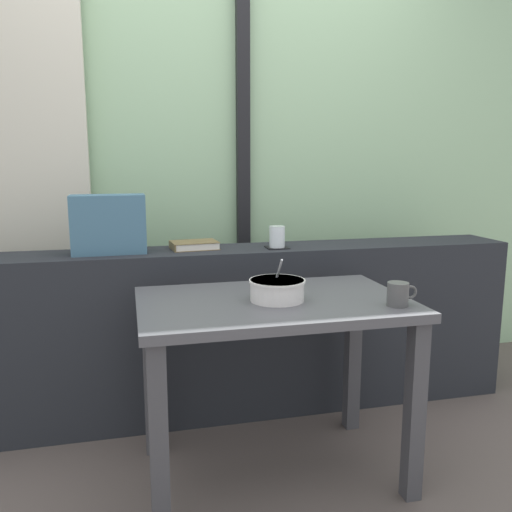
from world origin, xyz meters
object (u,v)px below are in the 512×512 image
object	(u,v)px
coaster_square	(277,248)
juice_glass	(277,238)
breakfast_table	(273,331)
soup_bowl	(277,290)
ceramic_mug	(398,294)
throw_pillow	(108,224)
closed_book	(194,245)

from	to	relation	value
coaster_square	juice_glass	bearing A→B (deg)	0.00
breakfast_table	soup_bowl	xyz separation A→B (m)	(0.01, -0.02, 0.16)
breakfast_table	coaster_square	bearing A→B (deg)	72.80
juice_glass	ceramic_mug	xyz separation A→B (m)	(0.24, -0.72, -0.11)
throw_pillow	soup_bowl	bearing A→B (deg)	-44.12
breakfast_table	soup_bowl	distance (m)	0.16
juice_glass	closed_book	size ratio (longest dim) A/B	0.44
throw_pillow	closed_book	bearing A→B (deg)	4.98
soup_bowl	ceramic_mug	bearing A→B (deg)	-23.40
soup_bowl	throw_pillow	bearing A→B (deg)	135.88
coaster_square	soup_bowl	size ratio (longest dim) A/B	0.48
ceramic_mug	juice_glass	bearing A→B (deg)	108.64
breakfast_table	ceramic_mug	xyz separation A→B (m)	(0.41, -0.19, 0.17)
coaster_square	breakfast_table	bearing A→B (deg)	-107.20
ceramic_mug	closed_book	bearing A→B (deg)	128.22
closed_book	soup_bowl	bearing A→B (deg)	-69.90
breakfast_table	ceramic_mug	distance (m)	0.48
coaster_square	throw_pillow	bearing A→B (deg)	176.85
ceramic_mug	throw_pillow	bearing A→B (deg)	142.87
throw_pillow	juice_glass	bearing A→B (deg)	-3.15
soup_bowl	ceramic_mug	xyz separation A→B (m)	(0.40, -0.17, 0.00)
throw_pillow	soup_bowl	xyz separation A→B (m)	(0.61, -0.59, -0.19)
breakfast_table	juice_glass	world-z (taller)	juice_glass
breakfast_table	throw_pillow	xyz separation A→B (m)	(-0.60, 0.57, 0.36)
breakfast_table	coaster_square	xyz separation A→B (m)	(0.16, 0.53, 0.23)
closed_book	soup_bowl	size ratio (longest dim) A/B	1.09
coaster_square	soup_bowl	bearing A→B (deg)	-105.83
juice_glass	soup_bowl	size ratio (longest dim) A/B	0.48
throw_pillow	ceramic_mug	bearing A→B (deg)	-37.13
ceramic_mug	breakfast_table	bearing A→B (deg)	154.53
throw_pillow	ceramic_mug	xyz separation A→B (m)	(1.01, -0.76, -0.19)
throw_pillow	ceramic_mug	size ratio (longest dim) A/B	2.83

